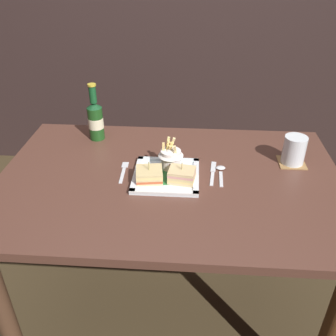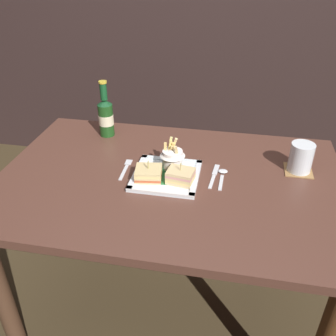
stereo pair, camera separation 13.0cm
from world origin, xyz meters
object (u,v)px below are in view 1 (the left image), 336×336
Objects in this scene: beer_bottle at (96,119)px; fork at (124,171)px; knife at (213,172)px; spoon at (221,170)px; sandwich_half_right at (182,175)px; water_glass at (294,152)px; square_plate at (166,176)px; fries_cup at (170,156)px; dining_table at (170,204)px; sandwich_half_left at (149,175)px.

beer_bottle is 1.74× the size of fork.
fork is (0.16, -0.25, -0.09)m from beer_bottle.
spoon is (0.03, 0.01, 0.00)m from knife.
sandwich_half_right is 0.71× the size of fork.
sandwich_half_right reaches higher than spoon.
beer_bottle is at bearing 169.16° from water_glass.
sandwich_half_right reaches higher than square_plate.
fries_cup is (-0.05, 0.09, 0.03)m from sandwich_half_right.
beer_bottle is 0.81m from water_glass.
dining_table is 8.94× the size of fork.
dining_table is 5.33× the size of square_plate.
fries_cup is at bearing 118.20° from sandwich_half_right.
spoon is (0.19, 0.05, 0.12)m from dining_table.
spoon is (0.52, -0.23, -0.08)m from beer_bottle.
water_glass is at bearing 17.51° from sandwich_half_left.
square_plate reaches higher than knife.
fries_cup reaches higher than fork.
water_glass is (0.47, 0.13, 0.04)m from square_plate.
dining_table is 7.85× the size of knife.
spoon reaches higher than dining_table.
sandwich_half_right is (0.11, 0.00, 0.00)m from sandwich_half_left.
dining_table is 0.21m from fork.
fries_cup reaches higher than knife.
sandwich_half_right is 0.41× the size of beer_bottle.
water_glass is (0.53, 0.17, 0.02)m from sandwich_half_left.
fork is (-0.16, 0.03, -0.01)m from square_plate.
fork is 1.08× the size of spoon.
fries_cup is at bearing -170.21° from water_glass.
water_glass is 0.29m from spoon.
sandwich_half_left is 0.42× the size of beer_bottle.
water_glass is (0.46, 0.08, -0.01)m from fries_cup.
knife is 0.03m from spoon.
square_plate is 0.07m from sandwich_half_left.
beer_bottle is at bearing 139.32° from dining_table.
sandwich_half_left is (-0.07, -0.03, 0.15)m from dining_table.
square_plate is 2.00× the size of fries_cup.
spoon is (0.14, 0.09, -0.03)m from sandwich_half_right.
water_glass reaches higher than sandwich_half_right.
fork is 0.33m from knife.
beer_bottle is at bearing 138.12° from square_plate.
dining_table is at bearing -163.79° from water_glass.
beer_bottle is at bearing 129.43° from sandwich_half_left.
spoon is at bearing -0.47° from fries_cup.
dining_table is at bearing -40.68° from beer_bottle.
sandwich_half_left is 0.87× the size of fries_cup.
water_glass reaches higher than spoon.
sandwich_half_left is at bearing -160.54° from knife.
sandwich_half_right is at bearing 0.00° from sandwich_half_left.
spoon is at bearing 31.27° from sandwich_half_right.
dining_table is 0.16m from sandwich_half_right.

